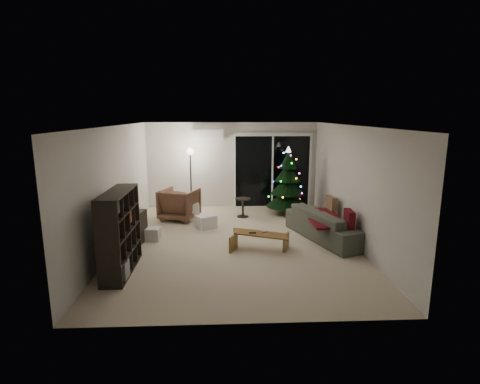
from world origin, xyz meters
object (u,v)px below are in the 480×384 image
at_px(media_cabinet, 129,231).
at_px(coffee_table, 260,242).
at_px(sofa, 328,224).
at_px(bookshelf, 109,232).
at_px(armchair, 179,204).
at_px(christmas_tree, 288,181).

xyz_separation_m(media_cabinet, coffee_table, (2.72, -0.32, -0.16)).
height_order(media_cabinet, sofa, media_cabinet).
bearing_deg(bookshelf, armchair, 68.27).
bearing_deg(coffee_table, bookshelf, -137.47).
relative_size(armchair, sofa, 0.40).
height_order(armchair, sofa, armchair).
height_order(bookshelf, sofa, bookshelf).
bearing_deg(armchair, christmas_tree, -152.32).
bearing_deg(christmas_tree, sofa, -75.89).
height_order(media_cabinet, coffee_table, media_cabinet).
distance_m(armchair, sofa, 3.88).
xyz_separation_m(media_cabinet, sofa, (4.30, 0.34, -0.01)).
xyz_separation_m(media_cabinet, armchair, (0.83, 2.06, 0.07)).
distance_m(sofa, christmas_tree, 2.31).
relative_size(bookshelf, coffee_table, 1.27).
height_order(sofa, coffee_table, sofa).
relative_size(media_cabinet, sofa, 0.49).
relative_size(armchair, coffee_table, 0.80).
bearing_deg(coffee_table, sofa, 45.88).
bearing_deg(coffee_table, armchair, 151.92).
height_order(armchair, coffee_table, armchair).
bearing_deg(media_cabinet, bookshelf, -80.04).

